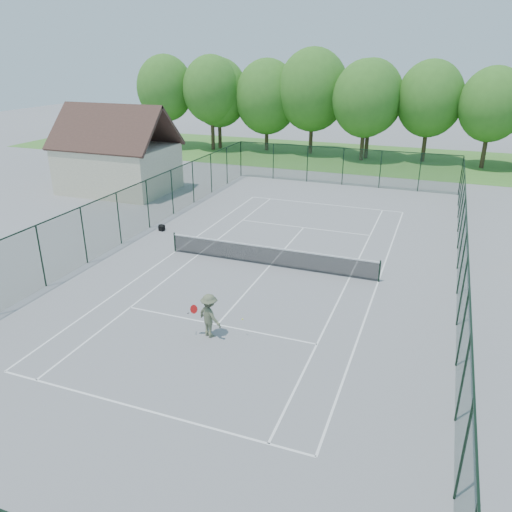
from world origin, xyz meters
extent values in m
plane|color=gray|center=(0.00, 0.00, 0.00)|extent=(140.00, 140.00, 0.00)
cube|color=#4C8833|center=(0.00, 30.00, 0.01)|extent=(80.00, 16.00, 0.01)
cube|color=white|center=(0.00, 11.88, 0.00)|extent=(10.97, 0.08, 0.01)
cube|color=white|center=(0.00, -11.88, 0.00)|extent=(10.97, 0.08, 0.01)
cube|color=white|center=(0.00, 6.40, 0.00)|extent=(8.23, 0.08, 0.01)
cube|color=white|center=(0.00, -6.40, 0.00)|extent=(8.23, 0.08, 0.01)
cube|color=white|center=(5.49, 0.00, 0.00)|extent=(0.08, 23.77, 0.01)
cube|color=white|center=(-5.49, 0.00, 0.00)|extent=(0.08, 23.77, 0.01)
cube|color=white|center=(4.12, 0.00, 0.00)|extent=(0.08, 23.77, 0.01)
cube|color=white|center=(-4.12, 0.00, 0.00)|extent=(0.08, 23.77, 0.01)
cube|color=white|center=(0.00, 0.00, 0.00)|extent=(0.08, 12.80, 0.01)
cylinder|color=black|center=(-5.50, 0.00, 0.55)|extent=(0.08, 0.08, 1.10)
cylinder|color=black|center=(5.50, 0.00, 0.55)|extent=(0.08, 0.08, 1.10)
cube|color=black|center=(0.00, 0.00, 0.50)|extent=(11.00, 0.02, 0.96)
cube|color=white|center=(0.00, 0.00, 1.00)|extent=(11.00, 0.05, 0.07)
cube|color=#193821|center=(0.00, 18.00, 1.50)|extent=(18.00, 0.02, 3.00)
cube|color=#193821|center=(9.00, 0.00, 1.50)|extent=(0.02, 36.00, 3.00)
cube|color=#193821|center=(-9.00, 0.00, 1.50)|extent=(0.02, 36.00, 3.00)
cube|color=black|center=(0.00, 18.00, 3.00)|extent=(18.00, 0.05, 0.05)
cube|color=black|center=(9.00, 0.00, 3.00)|extent=(0.05, 36.00, 0.05)
cube|color=black|center=(-9.00, 0.00, 3.00)|extent=(0.05, 36.00, 0.05)
cube|color=beige|center=(-16.00, 10.00, 1.75)|extent=(8.00, 6.00, 3.50)
cube|color=#4C3128|center=(-16.00, 11.50, 5.00)|extent=(8.60, 3.27, 3.27)
cube|color=#4C3128|center=(-16.00, 8.50, 5.00)|extent=(8.60, 3.27, 3.27)
cylinder|color=#42331F|center=(-16.50, 30.00, 2.10)|extent=(0.40, 0.40, 4.20)
ellipsoid|color=#3F7F28|center=(-16.50, 30.00, 6.00)|extent=(6.40, 6.40, 7.40)
cylinder|color=#42331F|center=(0.00, 30.00, 2.10)|extent=(0.40, 0.40, 4.20)
ellipsoid|color=#3F7F28|center=(0.00, 30.00, 6.00)|extent=(6.40, 6.40, 7.40)
cube|color=black|center=(-7.99, 2.73, 0.15)|extent=(0.42, 0.33, 0.29)
cube|color=black|center=(-8.10, 2.96, 0.15)|extent=(0.44, 0.36, 0.29)
imported|color=#5D6347|center=(0.10, -7.26, 0.88)|extent=(1.31, 1.07, 1.76)
sphere|color=#E3F83B|center=(1.29, -6.86, 0.75)|extent=(0.07, 0.07, 0.07)
camera|label=1|loc=(7.66, -22.21, 10.16)|focal=35.00mm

